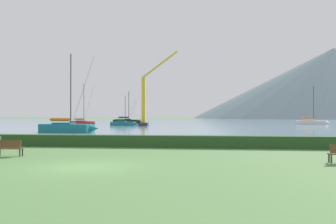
# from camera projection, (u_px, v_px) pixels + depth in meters

# --- Properties ---
(ground_plane) EXTENTS (1000.00, 1000.00, 0.00)m
(ground_plane) POSITION_uv_depth(u_px,v_px,m) (82.00, 167.00, 16.79)
(ground_plane) COLOR #517A42
(harbor_water) EXTENTS (320.00, 246.00, 0.00)m
(harbor_water) POSITION_uv_depth(u_px,v_px,m) (199.00, 121.00, 152.75)
(harbor_water) COLOR slate
(harbor_water) RESTS_ON ground_plane
(hedge_line) EXTENTS (80.00, 1.20, 0.88)m
(hedge_line) POSITION_uv_depth(u_px,v_px,m) (134.00, 141.00, 27.71)
(hedge_line) COLOR #284C23
(hedge_line) RESTS_ON ground_plane
(sailboat_slip_0) EXTENTS (6.84, 2.54, 7.17)m
(sailboat_slip_0) POSITION_uv_depth(u_px,v_px,m) (124.00, 123.00, 87.30)
(sailboat_slip_0) COLOR #19707A
(sailboat_slip_0) RESTS_ON harbor_water
(sailboat_slip_2) EXTENTS (8.61, 4.23, 10.12)m
(sailboat_slip_2) POSITION_uv_depth(u_px,v_px,m) (312.00, 122.00, 97.12)
(sailboat_slip_2) COLOR white
(sailboat_slip_2) RESTS_ON harbor_water
(sailboat_slip_4) EXTENTS (9.09, 4.42, 9.49)m
(sailboat_slip_4) POSITION_uv_depth(u_px,v_px,m) (127.00, 121.00, 107.30)
(sailboat_slip_4) COLOR black
(sailboat_slip_4) RESTS_ON harbor_water
(sailboat_slip_8) EXTENTS (8.78, 3.51, 11.05)m
(sailboat_slip_8) POSITION_uv_depth(u_px,v_px,m) (67.00, 127.00, 51.66)
(sailboat_slip_8) COLOR #19707A
(sailboat_slip_8) RESTS_ON harbor_water
(sailboat_slip_9) EXTENTS (7.26, 3.44, 10.39)m
(sailboat_slip_9) POSITION_uv_depth(u_px,v_px,m) (82.00, 123.00, 92.88)
(sailboat_slip_9) COLOR red
(sailboat_slip_9) RESTS_ON harbor_water
(park_bench_under_tree) EXTENTS (1.55, 0.53, 0.95)m
(park_bench_under_tree) POSITION_uv_depth(u_px,v_px,m) (9.00, 147.00, 21.26)
(park_bench_under_tree) COLOR brown
(park_bench_under_tree) RESTS_ON ground_plane
(dock_crane) EXTENTS (8.82, 2.00, 17.05)m
(dock_crane) POSITION_uv_depth(u_px,v_px,m) (145.00, 103.00, 83.74)
(dock_crane) COLOR #333338
(dock_crane) RESTS_ON ground_plane
(distant_hill_west_ridge) EXTENTS (257.14, 257.14, 64.20)m
(distant_hill_west_ridge) POSITION_uv_depth(u_px,v_px,m) (334.00, 83.00, 333.61)
(distant_hill_west_ridge) COLOR slate
(distant_hill_west_ridge) RESTS_ON ground_plane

